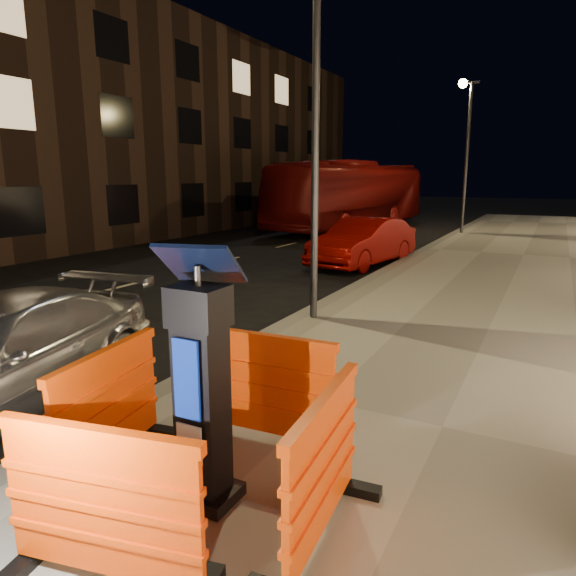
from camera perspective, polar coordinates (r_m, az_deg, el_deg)
The scene contains 13 objects.
ground_plane at distance 6.54m, azimuth -10.50°, elevation -10.45°, with size 120.00×120.00×0.00m, color black.
sidewalk at distance 5.36m, azimuth 16.74°, elevation -15.25°, with size 6.00×60.00×0.15m, color gray.
kerb at distance 6.51m, azimuth -10.53°, elevation -9.84°, with size 0.30×60.00×0.15m, color slate.
parking_kiosk at distance 3.76m, azimuth -9.58°, elevation -10.52°, with size 0.57×0.57×1.82m, color black.
barrier_front at distance 3.34m, azimuth -19.92°, elevation -22.15°, with size 1.30×0.54×1.01m, color #FF4605.
barrier_back at distance 4.65m, azimuth -2.22°, elevation -11.16°, with size 1.30×0.54×1.01m, color #FF4605.
barrier_kerbside at distance 4.52m, azimuth -19.31°, elevation -12.60°, with size 1.30×0.54×1.01m, color #FF4605.
barrier_bldgside at distance 3.51m, azimuth 3.93°, elevation -19.51°, with size 1.30×0.54×1.01m, color #FF4605.
car_silver at distance 6.66m, azimuth -29.04°, elevation -11.44°, with size 1.67×4.12×1.19m, color silver.
car_red at distance 14.90m, azimuth 8.30°, elevation 2.53°, with size 1.42×4.08×1.34m, color #900906.
bus_doubledecker at distance 25.22m, azimuth 6.98°, elevation 6.56°, with size 2.67×11.40×3.18m, color maroon.
street_lamp_mid at distance 8.50m, azimuth 3.07°, elevation 16.66°, with size 0.12×0.12×6.00m, color #3F3F44.
street_lamp_far at distance 22.99m, azimuth 19.22°, elevation 13.29°, with size 0.12×0.12×6.00m, color #3F3F44.
Camera 1 is at (3.77, -4.71, 2.51)m, focal length 32.00 mm.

